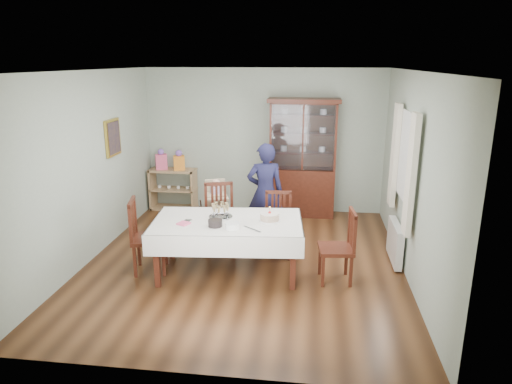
% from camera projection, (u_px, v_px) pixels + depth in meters
% --- Properties ---
extents(floor, '(5.00, 5.00, 0.00)m').
position_uv_depth(floor, '(244.00, 262.00, 6.65)').
color(floor, '#593319').
rests_on(floor, ground).
extents(room_shell, '(5.00, 5.00, 5.00)m').
position_uv_depth(room_shell, '(249.00, 140.00, 6.68)').
color(room_shell, '#9EAA99').
rests_on(room_shell, floor).
extents(dining_table, '(2.09, 1.32, 0.76)m').
position_uv_depth(dining_table, '(228.00, 246.00, 6.22)').
color(dining_table, '#4D1F13').
rests_on(dining_table, floor).
extents(china_cabinet, '(1.30, 0.48, 2.18)m').
position_uv_depth(china_cabinet, '(303.00, 156.00, 8.39)').
color(china_cabinet, '#4D1F13').
rests_on(china_cabinet, floor).
extents(sideboard, '(0.90, 0.38, 0.80)m').
position_uv_depth(sideboard, '(173.00, 189.00, 8.92)').
color(sideboard, tan).
rests_on(sideboard, floor).
extents(picture_frame, '(0.04, 0.48, 0.58)m').
position_uv_depth(picture_frame, '(113.00, 138.00, 7.22)').
color(picture_frame, gold).
rests_on(picture_frame, room_shell).
extents(window, '(0.04, 1.02, 1.22)m').
position_uv_depth(window, '(407.00, 157.00, 6.23)').
color(window, white).
rests_on(window, room_shell).
extents(curtain_left, '(0.07, 0.30, 1.55)m').
position_uv_depth(curtain_left, '(411.00, 175.00, 5.68)').
color(curtain_left, silver).
rests_on(curtain_left, room_shell).
extents(curtain_right, '(0.07, 0.30, 1.55)m').
position_uv_depth(curtain_right, '(395.00, 155.00, 6.86)').
color(curtain_right, silver).
rests_on(curtain_right, room_shell).
extents(radiator, '(0.10, 0.80, 0.55)m').
position_uv_depth(radiator, '(395.00, 242.00, 6.59)').
color(radiator, white).
rests_on(radiator, floor).
extents(chair_far_left, '(0.57, 0.57, 1.03)m').
position_uv_depth(chair_far_left, '(220.00, 231.00, 7.00)').
color(chair_far_left, '#4D1F13').
rests_on(chair_far_left, floor).
extents(chair_far_right, '(0.44, 0.44, 0.93)m').
position_uv_depth(chair_far_right, '(278.00, 236.00, 6.90)').
color(chair_far_right, '#4D1F13').
rests_on(chair_far_right, floor).
extents(chair_end_left, '(0.56, 0.56, 1.03)m').
position_uv_depth(chair_end_left, '(149.00, 250.00, 6.30)').
color(chair_end_left, '#4D1F13').
rests_on(chair_end_left, floor).
extents(chair_end_right, '(0.48, 0.48, 0.97)m').
position_uv_depth(chair_end_right, '(337.00, 260.00, 6.02)').
color(chair_end_right, '#4D1F13').
rests_on(chair_end_right, floor).
extents(woman, '(0.65, 0.49, 1.59)m').
position_uv_depth(woman, '(265.00, 192.00, 7.29)').
color(woman, black).
rests_on(woman, floor).
extents(high_chair, '(0.56, 0.56, 0.99)m').
position_uv_depth(high_chair, '(217.00, 214.00, 7.51)').
color(high_chair, black).
rests_on(high_chair, floor).
extents(champagne_tray, '(0.33, 0.33, 0.20)m').
position_uv_depth(champagne_tray, '(221.00, 213.00, 6.22)').
color(champagne_tray, silver).
rests_on(champagne_tray, dining_table).
extents(birthday_cake, '(0.30, 0.30, 0.20)m').
position_uv_depth(birthday_cake, '(270.00, 217.00, 6.09)').
color(birthday_cake, white).
rests_on(birthday_cake, dining_table).
extents(plate_stack_dark, '(0.24, 0.24, 0.09)m').
position_uv_depth(plate_stack_dark, '(215.00, 223.00, 5.89)').
color(plate_stack_dark, black).
rests_on(plate_stack_dark, dining_table).
extents(plate_stack_white, '(0.23, 0.23, 0.08)m').
position_uv_depth(plate_stack_white, '(232.00, 226.00, 5.81)').
color(plate_stack_white, white).
rests_on(plate_stack_white, dining_table).
extents(napkin_stack, '(0.19, 0.19, 0.02)m').
position_uv_depth(napkin_stack, '(184.00, 223.00, 5.98)').
color(napkin_stack, '#EA567E').
rests_on(napkin_stack, dining_table).
extents(cutlery, '(0.15, 0.19, 0.01)m').
position_uv_depth(cutlery, '(184.00, 221.00, 6.08)').
color(cutlery, silver).
rests_on(cutlery, dining_table).
extents(cake_knife, '(0.26, 0.22, 0.01)m').
position_uv_depth(cake_knife, '(252.00, 229.00, 5.79)').
color(cake_knife, silver).
rests_on(cake_knife, dining_table).
extents(gift_bag_pink, '(0.25, 0.21, 0.40)m').
position_uv_depth(gift_bag_pink, '(161.00, 160.00, 8.76)').
color(gift_bag_pink, '#EA567E').
rests_on(gift_bag_pink, sideboard).
extents(gift_bag_orange, '(0.24, 0.20, 0.39)m').
position_uv_depth(gift_bag_orange, '(179.00, 161.00, 8.72)').
color(gift_bag_orange, orange).
rests_on(gift_bag_orange, sideboard).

